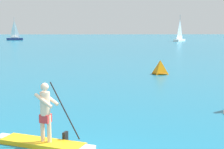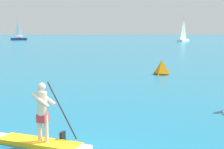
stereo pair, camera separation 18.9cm
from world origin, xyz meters
TOP-DOWN VIEW (x-y plane):
  - paddleboarder_mid_center at (-0.34, 2.03)m, footprint 2.83×1.52m
  - race_marker_buoy at (5.50, 15.59)m, footprint 1.26×1.26m
  - sailboat_left_horizon at (-23.33, 91.00)m, footprint 4.82×1.88m
  - sailboat_right_horizon at (23.64, 79.29)m, footprint 4.39×5.63m

SIDE VIEW (x-z plane):
  - paddleboarder_mid_center at x=-0.34m, z-range -0.50..1.22m
  - race_marker_buoy at x=5.50m, z-range -0.07..0.91m
  - sailboat_right_horizon at x=23.64m, z-range -2.60..4.49m
  - sailboat_left_horizon at x=-23.33m, z-range -2.45..4.41m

